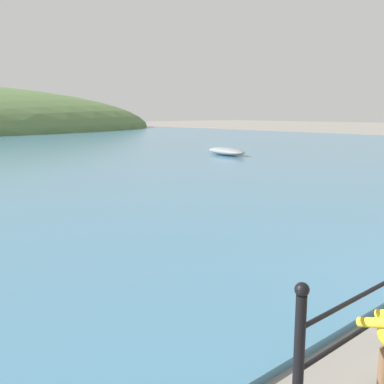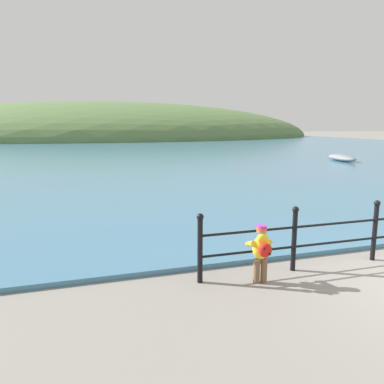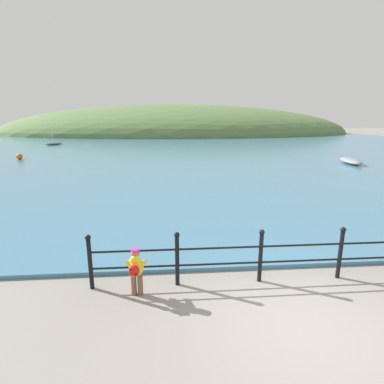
# 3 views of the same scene
# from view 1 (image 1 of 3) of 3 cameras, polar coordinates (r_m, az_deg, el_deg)

# --- Properties ---
(boat_far_right) EXTENTS (1.66, 3.29, 0.44)m
(boat_far_right) POSITION_cam_1_polar(r_m,az_deg,el_deg) (25.79, 4.36, 5.18)
(boat_far_right) COLOR gray
(boat_far_right) RESTS_ON water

